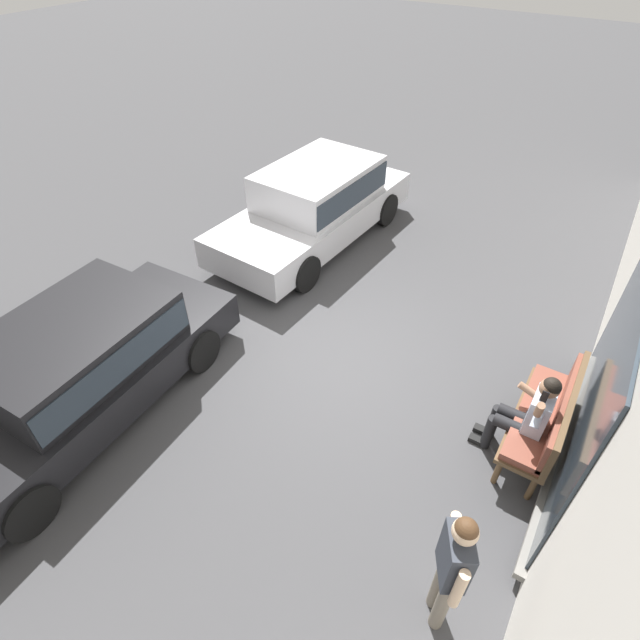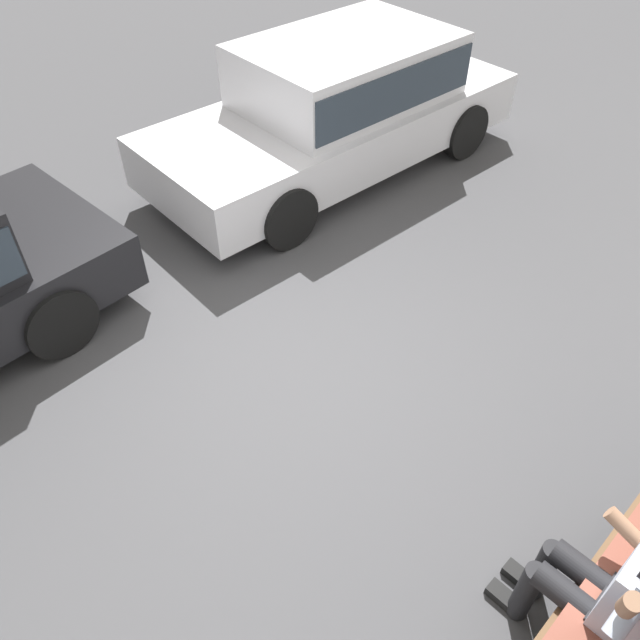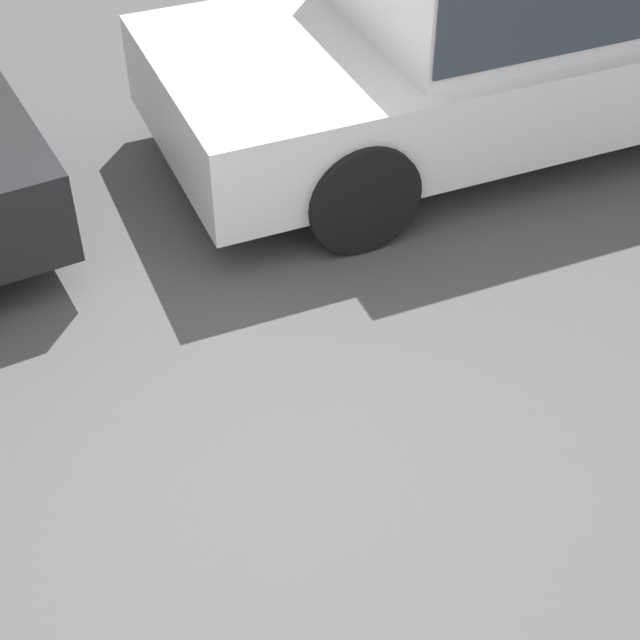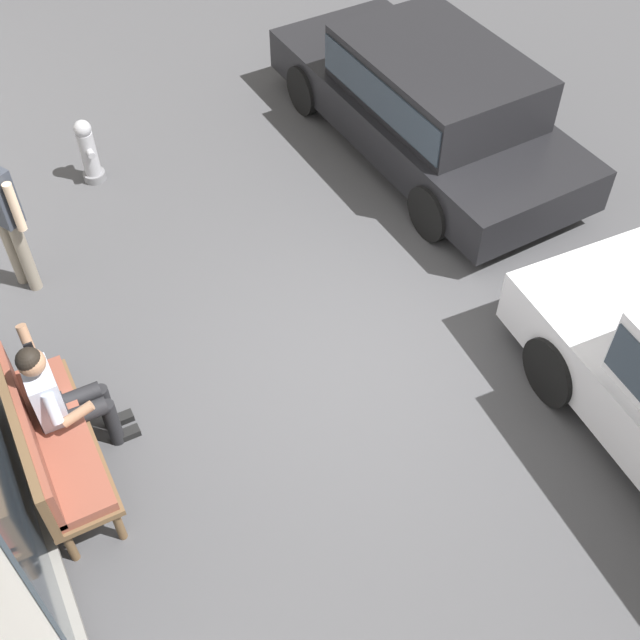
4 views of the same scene
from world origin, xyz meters
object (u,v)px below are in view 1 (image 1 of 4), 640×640
at_px(parked_car_near, 316,202).
at_px(pedestrian_standing, 452,565).
at_px(person_on_phone, 527,414).
at_px(bench, 549,415).
at_px(parked_car_mid, 75,365).

bearing_deg(parked_car_near, pedestrian_standing, 42.10).
relative_size(person_on_phone, pedestrian_standing, 0.79).
bearing_deg(bench, pedestrian_standing, -7.77).
xyz_separation_m(bench, pedestrian_standing, (2.45, -0.33, 0.42)).
height_order(person_on_phone, parked_car_near, parked_car_near).
bearing_deg(parked_car_near, person_on_phone, 58.38).
xyz_separation_m(bench, person_on_phone, (0.24, -0.23, 0.13)).
bearing_deg(bench, parked_car_near, -118.38).
distance_m(bench, person_on_phone, 0.35).
xyz_separation_m(bench, parked_car_mid, (2.51, -5.23, 0.15)).
bearing_deg(pedestrian_standing, person_on_phone, 177.17).
xyz_separation_m(person_on_phone, parked_car_near, (-2.93, -4.76, 0.07)).
relative_size(bench, parked_car_near, 0.37).
relative_size(person_on_phone, parked_car_mid, 0.30).
relative_size(bench, parked_car_mid, 0.37).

